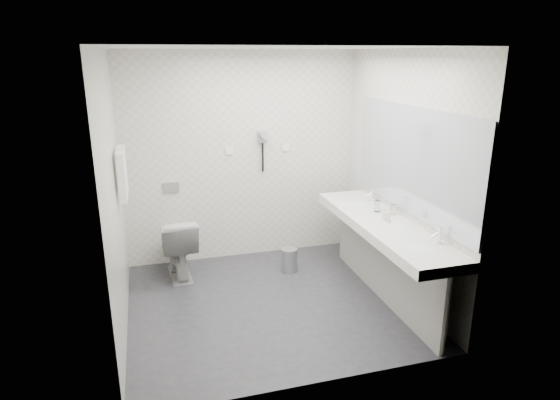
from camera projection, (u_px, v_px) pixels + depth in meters
name	position (u px, v px, depth m)	size (l,w,h in m)	color
floor	(270.00, 303.00, 4.89)	(2.80, 2.80, 0.00)	#2C2C31
ceiling	(268.00, 48.00, 4.16)	(2.80, 2.80, 0.00)	white
wall_back	(242.00, 158.00, 5.72)	(2.80, 2.80, 0.00)	silver
wall_front	(316.00, 233.00, 3.33)	(2.80, 2.80, 0.00)	silver
wall_left	(114.00, 197.00, 4.16)	(2.60, 2.60, 0.00)	silver
wall_right	(401.00, 176.00, 4.89)	(2.60, 2.60, 0.00)	silver
vanity_counter	(383.00, 226.00, 4.77)	(0.55, 2.20, 0.10)	white
vanity_panel	(383.00, 264.00, 4.90)	(0.03, 2.15, 0.75)	gray
vanity_post_near	(445.00, 315.00, 3.96)	(0.06, 0.06, 0.75)	silver
vanity_post_far	(345.00, 230.00, 5.87)	(0.06, 0.06, 0.75)	silver
mirror	(412.00, 161.00, 4.65)	(0.02, 2.20, 1.05)	#B2BCC6
basin_near	(419.00, 247.00, 4.16)	(0.40, 0.31, 0.05)	white
basin_far	(356.00, 204.00, 5.36)	(0.40, 0.31, 0.05)	white
faucet_near	(439.00, 235.00, 4.19)	(0.04, 0.04, 0.15)	silver
faucet_far	(372.00, 195.00, 5.38)	(0.04, 0.04, 0.15)	silver
soap_bottle_a	(385.00, 216.00, 4.76)	(0.04, 0.04, 0.10)	silver
soap_bottle_c	(388.00, 217.00, 4.72)	(0.04, 0.04, 0.10)	silver
glass_left	(393.00, 209.00, 4.95)	(0.06, 0.06, 0.10)	silver
glass_right	(377.00, 206.00, 5.03)	(0.07, 0.07, 0.12)	silver
toilet	(178.00, 247.00, 5.40)	(0.40, 0.70, 0.71)	white
flush_plate	(171.00, 188.00, 5.57)	(0.18, 0.02, 0.12)	#B2B5BA
pedal_bin	(289.00, 260.00, 5.58)	(0.19, 0.19, 0.26)	#B2B5BA
bin_lid	(289.00, 249.00, 5.54)	(0.19, 0.19, 0.01)	#B2B5BA
towel_rail	(119.00, 151.00, 4.59)	(0.02, 0.02, 0.62)	silver
towel_near	(122.00, 177.00, 4.53)	(0.07, 0.24, 0.48)	white
towel_far	(123.00, 170.00, 4.78)	(0.07, 0.24, 0.48)	white
dryer_cradle	(262.00, 137.00, 5.68)	(0.10, 0.04, 0.14)	gray
dryer_barrel	(264.00, 135.00, 5.61)	(0.08, 0.08, 0.14)	gray
dryer_cord	(263.00, 158.00, 5.74)	(0.02, 0.02, 0.35)	black
switch_plate_a	(229.00, 151.00, 5.64)	(0.09, 0.02, 0.09)	white
switch_plate_b	(286.00, 148.00, 5.82)	(0.09, 0.02, 0.09)	white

